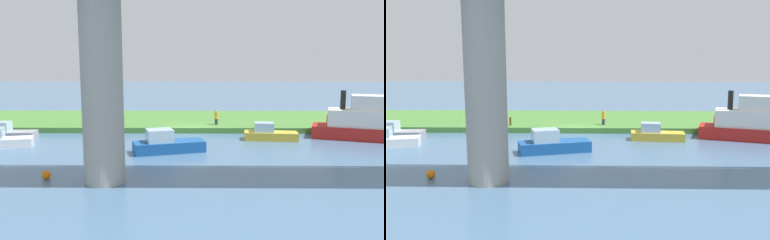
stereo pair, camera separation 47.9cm
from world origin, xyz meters
The scene contains 11 objects.
ground_plane centered at (0.00, 0.00, 0.00)m, with size 160.00×160.00×0.00m, color #4C7093.
grassy_bank centered at (0.00, -6.00, 0.25)m, with size 80.00×12.00×0.50m, color #4C8438.
bridge_pylon centered at (4.41, 14.38, 5.49)m, with size 2.20×2.20×10.98m, color #9E998E.
person_on_bank centered at (-2.46, -1.93, 1.20)m, with size 0.41×0.41×1.39m.
mooring_post centered at (6.23, -1.32, 0.87)m, with size 0.20×0.20×0.75m, color brown.
pontoon_yellow centered at (-14.65, 2.43, 1.50)m, with size 8.33×5.06×4.04m.
motorboat_red centered at (-6.61, 2.76, 0.52)m, with size 4.47×1.96×1.45m.
riverboat_paddlewheel centered at (15.22, 2.99, 0.54)m, with size 4.65×1.90×1.52m.
motorboat_white centered at (14.38, 5.85, 0.53)m, with size 4.74×2.69×1.49m.
skiff_small centered at (1.55, 7.26, 0.61)m, with size 5.39×3.19×1.70m.
marker_buoy centered at (7.81, 13.92, 0.25)m, with size 0.50×0.50×0.50m, color orange.
Camera 2 is at (-1.05, 35.65, 6.72)m, focal length 37.79 mm.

